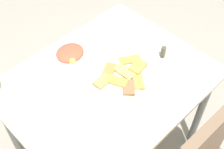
% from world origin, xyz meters
% --- Properties ---
extents(ground_plane, '(6.00, 6.00, 0.00)m').
position_xyz_m(ground_plane, '(0.00, 0.00, 0.00)').
color(ground_plane, gray).
extents(dining_table, '(1.06, 0.85, 0.75)m').
position_xyz_m(dining_table, '(0.00, 0.00, 0.66)').
color(dining_table, beige).
rests_on(dining_table, ground_plane).
extents(pide_platter, '(0.33, 0.31, 0.03)m').
position_xyz_m(pide_platter, '(-0.07, 0.02, 0.76)').
color(pide_platter, white).
rests_on(pide_platter, dining_table).
extents(salad_plate_greens, '(0.20, 0.20, 0.06)m').
position_xyz_m(salad_plate_greens, '(0.31, 0.12, 0.77)').
color(salad_plate_greens, white).
rests_on(salad_plate_greens, dining_table).
extents(salad_plate_rice, '(0.22, 0.22, 0.04)m').
position_xyz_m(salad_plate_rice, '(0.02, -0.28, 0.77)').
color(salad_plate_rice, white).
rests_on(salad_plate_rice, dining_table).
extents(soda_can, '(0.09, 0.09, 0.12)m').
position_xyz_m(soda_can, '(0.19, -0.14, 0.81)').
color(soda_can, silver).
rests_on(soda_can, dining_table).
extents(paper_napkin, '(0.19, 0.19, 0.00)m').
position_xyz_m(paper_napkin, '(0.39, -0.09, 0.75)').
color(paper_napkin, white).
rests_on(paper_napkin, dining_table).
extents(fork, '(0.17, 0.07, 0.00)m').
position_xyz_m(fork, '(0.39, -0.11, 0.76)').
color(fork, silver).
rests_on(fork, paper_napkin).
extents(spoon, '(0.18, 0.07, 0.00)m').
position_xyz_m(spoon, '(0.39, -0.07, 0.76)').
color(spoon, silver).
rests_on(spoon, paper_napkin).
extents(condiment_caddy, '(0.10, 0.10, 0.08)m').
position_xyz_m(condiment_caddy, '(-0.35, 0.10, 0.78)').
color(condiment_caddy, '#B2B2B7').
rests_on(condiment_caddy, dining_table).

